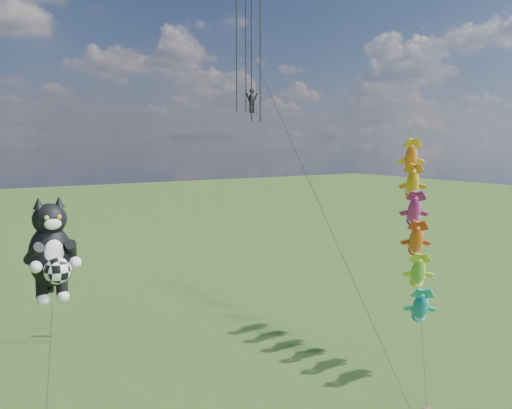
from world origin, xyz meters
TOP-DOWN VIEW (x-y plane):
  - cat_kite_rig at (-4.41, 4.79)m, footprint 2.83×4.19m
  - fish_windsock_rig at (18.02, 0.57)m, footprint 10.93×11.80m
  - parafoil_rig at (10.17, 8.22)m, footprint 1.74×17.54m

SIDE VIEW (x-z plane):
  - fish_windsock_rig at x=18.02m, z-range 0.96..16.33m
  - cat_kite_rig at x=-4.41m, z-range 2.95..14.40m
  - parafoil_rig at x=10.17m, z-range 5.66..31.73m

